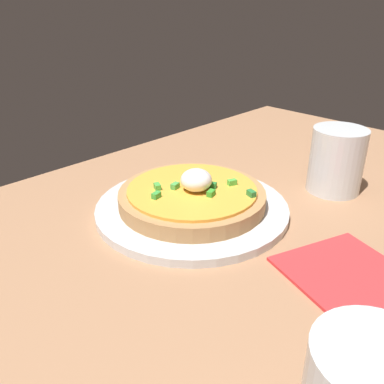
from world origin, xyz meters
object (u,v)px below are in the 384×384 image
(plate, at_px, (192,208))
(napkin, at_px, (347,274))
(pizza, at_px, (192,196))
(cup_far, at_px, (336,162))

(plate, distance_m, napkin, 0.23)
(napkin, bearing_deg, plate, -86.23)
(pizza, distance_m, napkin, 0.23)
(plate, distance_m, pizza, 0.02)
(pizza, relative_size, cup_far, 2.06)
(pizza, relative_size, napkin, 1.63)
(cup_far, xyz_separation_m, napkin, (0.20, 0.12, -0.05))
(plate, relative_size, cup_far, 2.71)
(plate, distance_m, cup_far, 0.24)
(pizza, bearing_deg, plate, -92.34)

